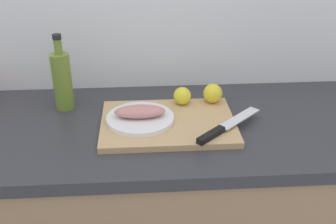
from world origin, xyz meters
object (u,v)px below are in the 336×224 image
(fish_fillet, at_px, (140,111))
(white_plate, at_px, (140,119))
(olive_oil_bottle, at_px, (62,80))
(chef_knife, at_px, (222,129))
(lemon_0, at_px, (182,96))
(cutting_board, at_px, (168,123))

(fish_fillet, bearing_deg, white_plate, 0.00)
(white_plate, xyz_separation_m, fish_fillet, (0.00, 0.00, 0.03))
(fish_fillet, relative_size, olive_oil_bottle, 0.61)
(chef_knife, bearing_deg, olive_oil_bottle, 112.52)
(fish_fillet, distance_m, chef_knife, 0.26)
(chef_knife, bearing_deg, fish_fillet, 118.62)
(white_plate, distance_m, chef_knife, 0.26)
(white_plate, bearing_deg, lemon_0, 37.49)
(white_plate, bearing_deg, cutting_board, -2.80)
(cutting_board, relative_size, fish_fillet, 2.63)
(cutting_board, height_order, lemon_0, lemon_0)
(lemon_0, bearing_deg, olive_oil_bottle, 174.45)
(white_plate, distance_m, fish_fillet, 0.03)
(chef_knife, distance_m, lemon_0, 0.22)
(cutting_board, xyz_separation_m, white_plate, (-0.09, 0.00, 0.02))
(chef_knife, xyz_separation_m, olive_oil_bottle, (-0.51, 0.23, 0.08))
(white_plate, xyz_separation_m, chef_knife, (0.25, -0.08, 0.00))
(white_plate, relative_size, fish_fillet, 1.33)
(cutting_board, distance_m, olive_oil_bottle, 0.39)
(lemon_0, bearing_deg, chef_knife, -62.51)
(white_plate, height_order, olive_oil_bottle, olive_oil_bottle)
(olive_oil_bottle, bearing_deg, chef_knife, -24.87)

